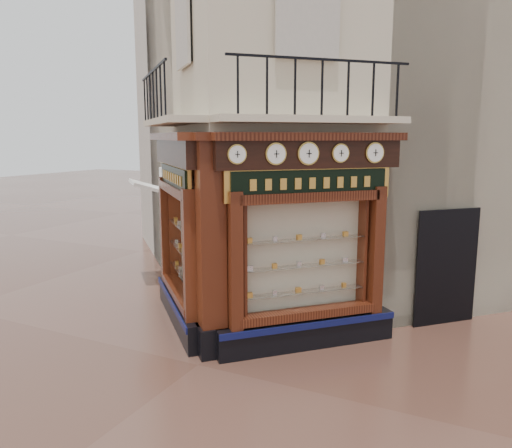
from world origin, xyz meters
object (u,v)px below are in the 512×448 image
Objects in this scene: clock_b at (276,154)px; clock_c at (308,153)px; clock_e at (375,153)px; awning at (151,284)px; clock_a at (237,154)px; signboard_left at (174,177)px; signboard_right at (311,183)px; corner_pilaster at (211,250)px; clock_d at (340,153)px.

clock_b is 0.94× the size of clock_c.
clock_e is 7.27m from awning.
signboard_left is at bearing 107.14° from clock_a.
clock_b is 6.58m from awning.
signboard_right reaches higher than signboard_left.
signboard_left is (-2.50, 0.58, -0.52)m from clock_b.
clock_a is 0.15× the size of signboard_left.
corner_pilaster reaches higher than clock_e.
clock_c is at bearing -134.92° from signboard_right.
clock_d is at bearing -152.37° from awning.
signboard_right is at bearing 167.82° from clock_d.
clock_b is 1.12× the size of clock_d.
clock_b is 2.62m from signboard_left.
corner_pilaster is 5.25m from awning.
clock_b is 0.26× the size of awning.
clock_d is (0.44, 0.44, 0.00)m from clock_c.
corner_pilaster is at bearing 165.40° from clock_c.
clock_e is at bearing -146.78° from awning.
clock_e is at bearing -123.63° from signboard_left.
clock_b is at bearing 0.00° from clock_a.
clock_a is at bearing -180.00° from clock_e.
awning is at bearing 123.22° from clock_e.
clock_e is at bearing -5.24° from signboard_right.
awning is (-5.24, 2.22, -3.62)m from clock_c.
signboard_left is at bearing 121.92° from clock_b.
clock_b is at bearing -163.74° from awning.
corner_pilaster reaches higher than clock_c.
clock_a is at bearing -50.28° from corner_pilaster.
clock_d reaches higher than signboard_left.
corner_pilaster is 1.73× the size of signboard_right.
clock_a is 6.46m from awning.
clock_a is 2.34m from signboard_left.
awning is 4.39m from signboard_left.
signboard_right is at bearing -10.25° from corner_pilaster.
awning is at bearing 106.26° from clock_b.
clock_e is at bearing 0.00° from clock_a.
clock_c is at bearing 0.00° from clock_b.
clock_c is at bearing -157.93° from awning.
signboard_left is (-3.36, -0.28, -0.52)m from clock_d.
corner_pilaster is 1.86× the size of signboard_left.
clock_e is (2.39, 1.79, 1.67)m from corner_pilaster.
awning is (-5.68, 1.78, -3.62)m from clock_d.
corner_pilaster is 11.84× the size of clock_d.
clock_c is at bearing 180.00° from clock_d.
corner_pilaster is 2.85m from clock_d.
awning is at bearing 117.63° from clock_d.
clock_c is 6.75m from awning.
signboard_left is (-1.46, 1.01, 1.15)m from corner_pilaster.
clock_d is at bearing -180.00° from clock_e.
awning is 6.43m from signboard_right.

